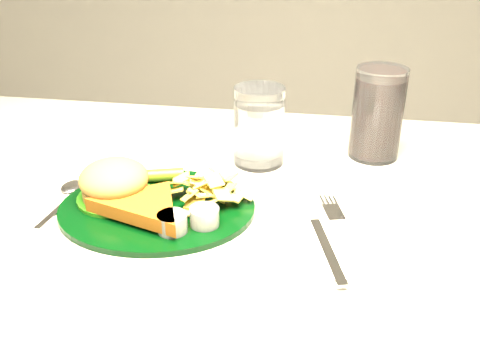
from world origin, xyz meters
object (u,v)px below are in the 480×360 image
object	(u,v)px
water_glass	(259,126)
cola_glass	(377,114)
fork_napkin	(328,246)
dinner_plate	(156,192)

from	to	relation	value
water_glass	cola_glass	distance (m)	0.20
cola_glass	fork_napkin	size ratio (longest dim) A/B	0.84
dinner_plate	cola_glass	bearing A→B (deg)	30.70
fork_napkin	water_glass	bearing A→B (deg)	101.15
fork_napkin	dinner_plate	bearing A→B (deg)	151.20
water_glass	cola_glass	size ratio (longest dim) A/B	0.84
dinner_plate	fork_napkin	bearing A→B (deg)	-20.54
dinner_plate	cola_glass	distance (m)	0.39
dinner_plate	water_glass	xyz separation A→B (m)	(0.12, 0.18, 0.03)
cola_glass	dinner_plate	bearing A→B (deg)	-142.04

